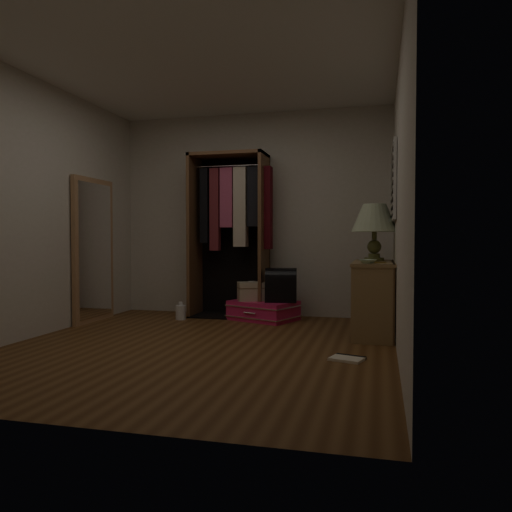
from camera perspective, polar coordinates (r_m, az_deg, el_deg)
name	(u,v)px	position (r m, az deg, el deg)	size (l,w,h in m)	color
ground	(199,346)	(4.67, -6.53, -10.23)	(4.00, 4.00, 0.00)	#593619
room_walls	(208,182)	(4.61, -5.52, 8.38)	(3.52, 4.02, 2.60)	beige
console_bookshelf	(373,296)	(5.35, 13.24, -4.46)	(0.42, 1.12, 0.75)	olive
open_wardrobe	(233,221)	(6.31, -2.65, 4.06)	(1.03, 0.50, 2.05)	brown
floor_mirror	(94,250)	(6.22, -18.07, 0.63)	(0.06, 0.80, 1.70)	tan
pink_suitcase	(263,310)	(6.09, 0.85, -6.22)	(0.92, 0.80, 0.23)	#DC1A59
train_case	(252,291)	(6.08, -0.50, -4.05)	(0.40, 0.35, 0.24)	#BCAE8F
black_bag	(281,284)	(5.97, 2.87, -3.26)	(0.41, 0.30, 0.41)	black
table_lamp	(374,219)	(5.48, 13.38, 4.10)	(0.61, 0.61, 0.61)	#4A5027
brass_tray	(374,262)	(5.08, 13.29, -0.66)	(0.28, 0.28, 0.01)	#A78B40
ceramic_bowl	(368,261)	(4.92, 12.68, -0.60)	(0.15, 0.15, 0.04)	#AED0B2
white_jug	(181,312)	(6.18, -8.60, -6.36)	(0.16, 0.16, 0.22)	silver
floor_book	(348,358)	(4.22, 10.44, -11.43)	(0.31, 0.27, 0.02)	#F1E6CB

